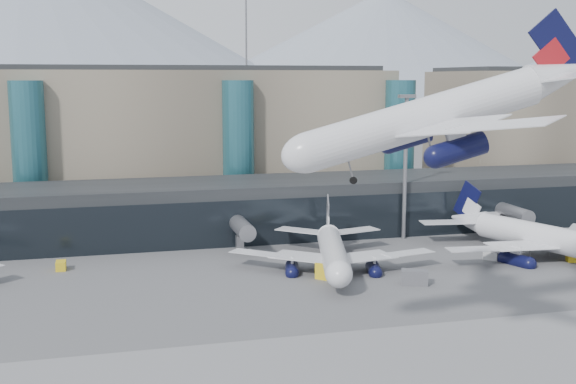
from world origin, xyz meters
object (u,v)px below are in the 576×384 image
object	(u,v)px
veh_g	(491,256)
veh_c	(415,277)
jet_parked_right	(527,227)
veh_h	(329,269)
veh_b	(61,266)
veh_d	(507,234)
lightmast_mid	(405,159)
hero_jet	(453,102)
jet_parked_mid	(332,242)

from	to	relation	value
veh_g	veh_c	bearing A→B (deg)	-108.81
jet_parked_right	veh_h	world-z (taller)	jet_parked_right
veh_b	veh_d	bearing A→B (deg)	-87.38
veh_h	jet_parked_right	bearing A→B (deg)	-36.20
lightmast_mid	veh_d	bearing A→B (deg)	-12.92
veh_d	veh_g	world-z (taller)	veh_d
veh_c	veh_h	distance (m)	12.35
veh_d	veh_g	bearing A→B (deg)	175.37
lightmast_mid	veh_c	xyz separation A→B (m)	(-10.29, -27.41, -13.39)
hero_jet	veh_g	world-z (taller)	hero_jet
hero_jet	jet_parked_mid	xyz separation A→B (m)	(0.79, 38.75, -22.23)
hero_jet	lightmast_mid	bearing A→B (deg)	73.60
lightmast_mid	veh_c	bearing A→B (deg)	-110.58
jet_parked_mid	veh_h	world-z (taller)	jet_parked_mid
veh_g	veh_h	size ratio (longest dim) A/B	0.51
veh_d	veh_h	xyz separation A→B (m)	(-38.92, -16.45, 0.49)
veh_c	veh_g	bearing A→B (deg)	53.71
jet_parked_mid	jet_parked_right	distance (m)	33.39
jet_parked_mid	veh_c	bearing A→B (deg)	-130.22
veh_h	veh_b	bearing A→B (deg)	115.84
jet_parked_right	veh_h	size ratio (longest dim) A/B	8.52
hero_jet	veh_d	bearing A→B (deg)	56.34
veh_g	veh_b	bearing A→B (deg)	-147.23
veh_d	veh_h	distance (m)	42.25
hero_jet	veh_b	distance (m)	66.49
hero_jet	veh_c	world-z (taller)	hero_jet
veh_b	jet_parked_mid	bearing A→B (deg)	-101.83
veh_b	veh_c	bearing A→B (deg)	-112.48
jet_parked_mid	jet_parked_right	bearing A→B (deg)	-75.43
hero_jet	veh_d	world-z (taller)	hero_jet
jet_parked_mid	veh_c	distance (m)	14.65
lightmast_mid	hero_jet	bearing A→B (deg)	-109.60
lightmast_mid	veh_g	bearing A→B (deg)	-67.81
jet_parked_right	veh_h	bearing A→B (deg)	78.44
hero_jet	jet_parked_mid	size ratio (longest dim) A/B	1.02
lightmast_mid	veh_g	distance (m)	23.50
lightmast_mid	jet_parked_mid	world-z (taller)	lightmast_mid
jet_parked_mid	veh_h	bearing A→B (deg)	172.20
lightmast_mid	veh_b	size ratio (longest dim) A/B	10.86
veh_b	veh_c	world-z (taller)	veh_c
jet_parked_mid	veh_c	xyz separation A→B (m)	(8.32, -11.70, -2.94)
hero_jet	veh_c	bearing A→B (deg)	74.60
jet_parked_mid	hero_jet	bearing A→B (deg)	-166.81
hero_jet	jet_parked_right	distance (m)	56.13
veh_d	veh_g	distance (m)	17.43
lightmast_mid	veh_h	distance (m)	32.03
veh_b	veh_d	xyz separation A→B (m)	(76.67, 2.82, 0.03)
veh_g	veh_h	world-z (taller)	veh_h
hero_jet	veh_h	xyz separation A→B (m)	(-1.22, 33.83, -25.00)
lightmast_mid	veh_g	xyz separation A→B (m)	(7.19, -17.63, -13.77)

